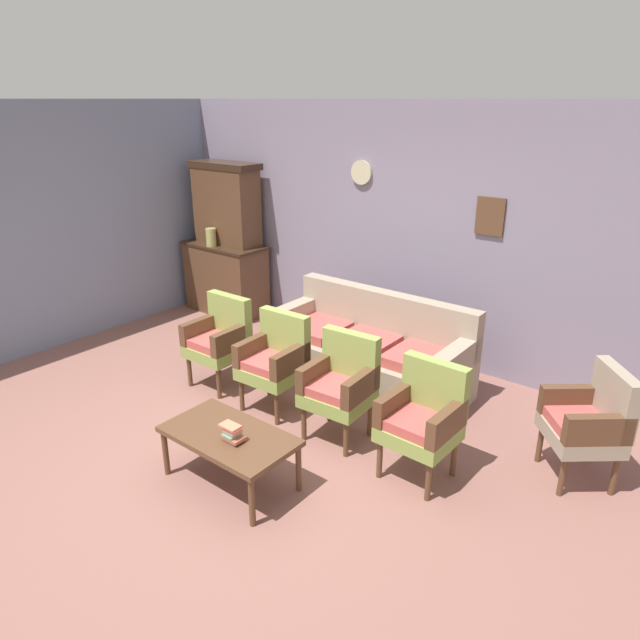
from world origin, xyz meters
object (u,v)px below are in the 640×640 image
at_px(armchair_near_cabinet, 423,416).
at_px(book_stack_on_table, 232,433).
at_px(side_cabinet, 226,278).
at_px(coffee_table, 229,439).
at_px(armchair_by_doorway, 220,338).
at_px(wingback_chair_by_fireplace, 589,420).
at_px(vase_on_cabinet, 211,237).
at_px(armchair_row_middle, 275,358).
at_px(armchair_near_couch_end, 341,383).
at_px(floral_couch, 369,353).

bearing_deg(armchair_near_cabinet, book_stack_on_table, -133.13).
distance_m(side_cabinet, coffee_table, 3.78).
relative_size(coffee_table, book_stack_on_table, 5.82).
relative_size(armchair_by_doorway, coffee_table, 0.90).
xyz_separation_m(side_cabinet, armchair_by_doorway, (1.52, -1.50, 0.03)).
height_order(armchair_near_cabinet, wingback_chair_by_fireplace, same).
relative_size(vase_on_cabinet, armchair_row_middle, 0.25).
height_order(armchair_by_doorway, coffee_table, armchair_by_doorway).
height_order(armchair_near_cabinet, book_stack_on_table, armchair_near_cabinet).
bearing_deg(book_stack_on_table, wingback_chair_by_fireplace, 41.95).
bearing_deg(armchair_near_couch_end, book_stack_on_table, -98.37).
relative_size(armchair_near_cabinet, book_stack_on_table, 5.24).
bearing_deg(armchair_by_doorway, floral_couch, 38.80).
bearing_deg(armchair_by_doorway, vase_on_cabinet, 139.91).
bearing_deg(armchair_by_doorway, side_cabinet, 135.54).
bearing_deg(floral_couch, armchair_near_couch_end, -69.83).
relative_size(vase_on_cabinet, floral_couch, 0.11).
bearing_deg(armchair_near_couch_end, coffee_table, -103.73).
bearing_deg(armchair_by_doorway, book_stack_on_table, -39.34).
bearing_deg(coffee_table, floral_couch, 92.88).
distance_m(armchair_near_cabinet, coffee_table, 1.44).
relative_size(side_cabinet, wingback_chair_by_fireplace, 1.28).
distance_m(vase_on_cabinet, wingback_chair_by_fireplace, 4.94).
distance_m(armchair_near_couch_end, wingback_chair_by_fireplace, 1.90).
xyz_separation_m(side_cabinet, coffee_table, (2.78, -2.55, -0.09)).
height_order(armchair_row_middle, armchair_near_cabinet, same).
bearing_deg(coffee_table, book_stack_on_table, -28.03).
bearing_deg(vase_on_cabinet, armchair_near_cabinet, -19.89).
xyz_separation_m(armchair_by_doorway, armchair_row_middle, (0.75, -0.01, 0.00)).
height_order(vase_on_cabinet, coffee_table, vase_on_cabinet).
height_order(armchair_near_couch_end, book_stack_on_table, armchair_near_couch_end).
relative_size(wingback_chair_by_fireplace, book_stack_on_table, 5.24).
bearing_deg(wingback_chair_by_fireplace, armchair_by_doorway, -169.05).
relative_size(armchair_near_couch_end, wingback_chair_by_fireplace, 1.00).
bearing_deg(vase_on_cabinet, book_stack_on_table, -39.75).
bearing_deg(vase_on_cabinet, armchair_row_middle, -29.86).
bearing_deg(armchair_near_couch_end, armchair_near_cabinet, -3.96).
xyz_separation_m(vase_on_cabinet, book_stack_on_table, (2.92, -2.43, -0.56)).
relative_size(armchair_row_middle, wingback_chair_by_fireplace, 1.00).
bearing_deg(armchair_row_middle, armchair_near_cabinet, -2.62).
height_order(side_cabinet, armchair_near_couch_end, side_cabinet).
height_order(armchair_near_couch_end, armchair_near_cabinet, same).
relative_size(wingback_chair_by_fireplace, coffee_table, 0.90).
bearing_deg(wingback_chair_by_fireplace, armchair_near_cabinet, -143.74).
distance_m(floral_couch, wingback_chair_by_fireplace, 2.16).
distance_m(armchair_near_couch_end, coffee_table, 1.07).
xyz_separation_m(vase_on_cabinet, coffee_table, (2.83, -2.38, -0.67)).
height_order(vase_on_cabinet, armchair_by_doorway, vase_on_cabinet).
distance_m(side_cabinet, armchair_near_couch_end, 3.39).
relative_size(vase_on_cabinet, armchair_by_doorway, 0.25).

